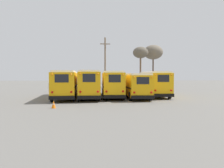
# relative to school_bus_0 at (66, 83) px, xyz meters

# --- Properties ---
(ground_plane) EXTENTS (160.00, 160.00, 0.00)m
(ground_plane) POSITION_rel_school_bus_0_xyz_m (5.68, 0.79, -1.79)
(ground_plane) COLOR #66635E
(school_bus_0) EXTENTS (3.13, 10.92, 3.27)m
(school_bus_0) POSITION_rel_school_bus_0_xyz_m (0.00, 0.00, 0.00)
(school_bus_0) COLOR #E5A00C
(school_bus_0) RESTS_ON ground
(school_bus_1) EXTENTS (2.70, 10.23, 3.32)m
(school_bus_1) POSITION_rel_school_bus_0_xyz_m (2.84, -0.12, 0.02)
(school_bus_1) COLOR #E5A00C
(school_bus_1) RESTS_ON ground
(school_bus_2) EXTENTS (2.53, 10.67, 3.24)m
(school_bus_2) POSITION_rel_school_bus_0_xyz_m (5.68, 0.95, -0.03)
(school_bus_2) COLOR #EAAA0F
(school_bus_2) RESTS_ON ground
(school_bus_3) EXTENTS (2.54, 9.79, 2.97)m
(school_bus_3) POSITION_rel_school_bus_0_xyz_m (8.52, -0.11, -0.17)
(school_bus_3) COLOR #E5A00C
(school_bus_3) RESTS_ON ground
(school_bus_4) EXTENTS (2.77, 9.50, 3.22)m
(school_bus_4) POSITION_rel_school_bus_0_xyz_m (11.36, 1.56, -0.05)
(school_bus_4) COLOR #EAAA0F
(school_bus_4) RESTS_ON ground
(utility_pole) EXTENTS (1.80, 0.28, 9.44)m
(utility_pole) POSITION_rel_school_bus_0_xyz_m (5.26, 12.04, 3.10)
(utility_pole) COLOR #75604C
(utility_pole) RESTS_ON ground
(bare_tree_0) EXTENTS (3.76, 3.76, 8.65)m
(bare_tree_0) POSITION_rel_school_bus_0_xyz_m (14.79, 15.19, 5.41)
(bare_tree_0) COLOR #473323
(bare_tree_0) RESTS_ON ground
(bare_tree_1) EXTENTS (2.78, 2.78, 7.94)m
(bare_tree_1) POSITION_rel_school_bus_0_xyz_m (11.75, 12.54, 4.97)
(bare_tree_1) COLOR brown
(bare_tree_1) RESTS_ON ground
(fence_line) EXTENTS (19.42, 0.06, 1.42)m
(fence_line) POSITION_rel_school_bus_0_xyz_m (5.68, 8.83, -0.80)
(fence_line) COLOR #939399
(fence_line) RESTS_ON ground
(traffic_cone) EXTENTS (0.36, 0.36, 0.65)m
(traffic_cone) POSITION_rel_school_bus_0_xyz_m (0.12, -8.46, -1.46)
(traffic_cone) COLOR orange
(traffic_cone) RESTS_ON ground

